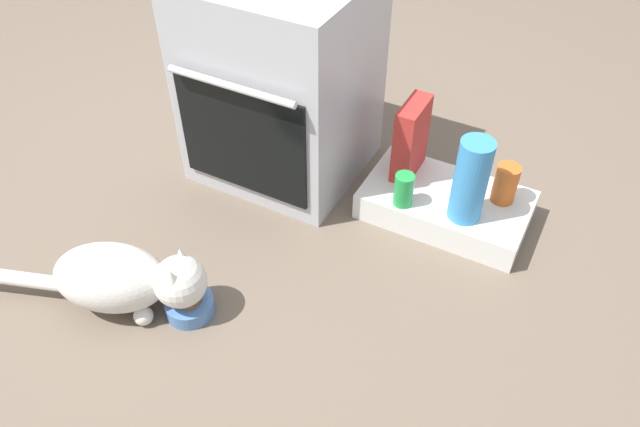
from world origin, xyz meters
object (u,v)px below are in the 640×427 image
Objects in this scene: food_bowl at (190,305)px; water_bottle at (470,181)px; soda_can at (404,190)px; sauce_jar at (506,184)px; cat at (123,279)px; oven at (281,80)px; pantry_cabinet at (445,205)px; cereal_box at (411,139)px.

food_bowl is 0.50× the size of water_bottle.
food_bowl is at bearing -122.43° from soda_can.
water_bottle reaches higher than sauce_jar.
water_bottle is at bearing 23.36° from cat.
oven is 0.88m from cat.
soda_can is at bearing -135.13° from pantry_cabinet.
sauce_jar is (0.17, 0.06, 0.12)m from pantry_cabinet.
pantry_cabinet reaches higher than food_bowl.
pantry_cabinet is 1.90× the size of water_bottle.
oven is 1.06× the size of cat.
soda_can is (0.54, -0.12, -0.21)m from oven.
cereal_box reaches higher than sauce_jar.
sauce_jar reaches higher than cat.
cereal_box is at bearing 38.55° from cat.
cereal_box is (-0.26, 0.13, -0.01)m from water_bottle.
soda_can is at bearing -168.97° from water_bottle.
sauce_jar reaches higher than soda_can.
water_bottle reaches higher than food_bowl.
sauce_jar reaches higher than pantry_cabinet.
soda_can is at bearing 30.22° from cat.
water_bottle is at bearing -122.96° from sauce_jar.
cereal_box is (-0.17, 0.05, 0.19)m from pantry_cabinet.
cat is at bearing -136.34° from water_bottle.
cat is 5.00× the size of sauce_jar.
cat is at bearing -159.70° from food_bowl.
pantry_cabinet is 0.26m from cereal_box.
cereal_box is at bearing 106.93° from soda_can.
food_bowl is 1.06× the size of sauce_jar.
cereal_box is 2.00× the size of sauce_jar.
pantry_cabinet is at bearing 55.31° from food_bowl.
cereal_box is at bearing 6.67° from oven.
pantry_cabinet is at bearing 44.87° from soda_can.
cereal_box is 0.35m from sauce_jar.
sauce_jar is (0.35, 0.01, -0.07)m from cereal_box.
food_bowl is 0.93m from cereal_box.
oven is 0.73m from pantry_cabinet.
water_bottle is 2.14× the size of sauce_jar.
food_bowl is 0.96m from water_bottle.
oven is at bearing 173.96° from water_bottle.
cat is at bearing -121.15° from cereal_box.
soda_can is at bearing -148.59° from sauce_jar.
sauce_jar is 1.17× the size of soda_can.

